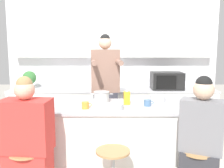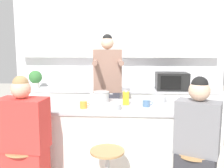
# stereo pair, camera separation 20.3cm
# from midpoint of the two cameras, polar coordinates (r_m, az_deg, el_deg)

# --- Properties ---
(wall_back) EXTENTS (3.90, 0.22, 2.70)m
(wall_back) POSITION_cam_midpoint_polar(r_m,az_deg,el_deg) (4.67, -1.31, 7.29)
(wall_back) COLOR white
(wall_back) RESTS_ON ground_plane
(back_counter) EXTENTS (3.62, 0.61, 0.90)m
(back_counter) POSITION_cam_midpoint_polar(r_m,az_deg,el_deg) (4.54, -1.34, -6.71)
(back_counter) COLOR white
(back_counter) RESTS_ON ground_plane
(kitchen_island) EXTENTS (2.10, 0.80, 0.93)m
(kitchen_island) POSITION_cam_midpoint_polar(r_m,az_deg,el_deg) (3.19, -1.87, -12.97)
(kitchen_island) COLOR black
(kitchen_island) RESTS_ON ground_plane
(person_cooking) EXTENTS (0.47, 0.61, 1.82)m
(person_cooking) POSITION_cam_midpoint_polar(r_m,az_deg,el_deg) (3.76, -3.24, -2.72)
(person_cooking) COLOR #383842
(person_cooking) RESTS_ON ground_plane
(person_wrapped_blanket) EXTENTS (0.49, 0.33, 1.36)m
(person_wrapped_blanket) POSITION_cam_midpoint_polar(r_m,az_deg,el_deg) (2.67, -21.03, -13.94)
(person_wrapped_blanket) COLOR red
(person_wrapped_blanket) RESTS_ON ground_plane
(person_seated_near) EXTENTS (0.45, 0.39, 1.37)m
(person_seated_near) POSITION_cam_midpoint_polar(r_m,az_deg,el_deg) (2.63, 17.23, -14.44)
(person_seated_near) COLOR #333338
(person_seated_near) RESTS_ON ground_plane
(cooking_pot) EXTENTS (0.29, 0.20, 0.14)m
(cooking_pot) POSITION_cam_midpoint_polar(r_m,az_deg,el_deg) (3.21, -4.38, -2.95)
(cooking_pot) COLOR #B7BABC
(cooking_pot) RESTS_ON kitchen_island
(fruit_bowl) EXTENTS (0.21, 0.21, 0.06)m
(fruit_bowl) POSITION_cam_midpoint_polar(r_m,az_deg,el_deg) (2.85, -1.68, -5.17)
(fruit_bowl) COLOR #B7BABC
(fruit_bowl) RESTS_ON kitchen_island
(mixing_bowl_steel) EXTENTS (0.21, 0.21, 0.08)m
(mixing_bowl_steel) POSITION_cam_midpoint_polar(r_m,az_deg,el_deg) (3.32, 8.46, -3.21)
(mixing_bowl_steel) COLOR #B7BABC
(mixing_bowl_steel) RESTS_ON kitchen_island
(coffee_cup_near) EXTENTS (0.12, 0.09, 0.08)m
(coffee_cup_near) POSITION_cam_midpoint_polar(r_m,az_deg,el_deg) (3.02, 6.04, -4.33)
(coffee_cup_near) COLOR #4C7099
(coffee_cup_near) RESTS_ON kitchen_island
(coffee_cup_far) EXTENTS (0.12, 0.08, 0.08)m
(coffee_cup_far) POSITION_cam_midpoint_polar(r_m,az_deg,el_deg) (2.90, -8.28, -4.82)
(coffee_cup_far) COLOR orange
(coffee_cup_far) RESTS_ON kitchen_island
(banana_bunch) EXTENTS (0.16, 0.11, 0.05)m
(banana_bunch) POSITION_cam_midpoint_polar(r_m,az_deg,el_deg) (3.00, 15.22, -4.93)
(banana_bunch) COLOR yellow
(banana_bunch) RESTS_ON kitchen_island
(juice_carton) EXTENTS (0.08, 0.08, 0.18)m
(juice_carton) POSITION_cam_midpoint_polar(r_m,az_deg,el_deg) (3.08, 1.34, -3.21)
(juice_carton) COLOR gold
(juice_carton) RESTS_ON kitchen_island
(microwave) EXTENTS (0.54, 0.40, 0.30)m
(microwave) POSITION_cam_midpoint_polar(r_m,az_deg,el_deg) (4.47, 10.98, 0.75)
(microwave) COLOR black
(microwave) RESTS_ON back_counter
(potted_plant) EXTENTS (0.24, 0.24, 0.32)m
(potted_plant) POSITION_cam_midpoint_polar(r_m,az_deg,el_deg) (4.68, -19.71, 1.15)
(potted_plant) COLOR beige
(potted_plant) RESTS_ON back_counter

